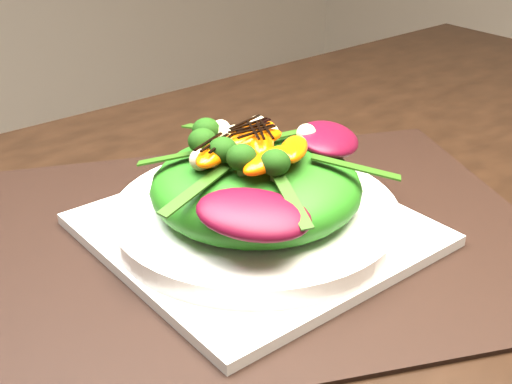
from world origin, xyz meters
TOP-DOWN VIEW (x-y plane):
  - dining_table at (0.00, 0.00)m, footprint 1.60×0.90m
  - placemat at (-0.03, 0.05)m, footprint 0.65×0.59m
  - plate_base at (-0.03, 0.05)m, footprint 0.27×0.27m
  - salad_bowl at (-0.03, 0.05)m, footprint 0.35×0.35m
  - lettuce_mound at (-0.03, 0.05)m, footprint 0.22×0.22m
  - radicchio_leaf at (0.06, 0.04)m, footprint 0.11×0.10m
  - orange_segment at (-0.04, 0.06)m, footprint 0.06×0.03m
  - broccoli_floret at (-0.09, 0.08)m, footprint 0.04×0.04m
  - macadamia_nut at (0.01, 0.02)m, footprint 0.02×0.02m
  - balsamic_drizzle at (-0.04, 0.06)m, footprint 0.05×0.01m

SIDE VIEW (x-z plane):
  - dining_table at x=0.00m, z-range 0.35..1.10m
  - placemat at x=-0.03m, z-range 0.75..0.75m
  - plate_base at x=-0.03m, z-range 0.75..0.76m
  - salad_bowl at x=-0.03m, z-range 0.76..0.78m
  - lettuce_mound at x=-0.03m, z-range 0.77..0.84m
  - radicchio_leaf at x=0.06m, z-range 0.82..0.84m
  - broccoli_floret at x=-0.09m, z-range 0.82..0.86m
  - macadamia_nut at x=0.01m, z-range 0.83..0.85m
  - orange_segment at x=-0.04m, z-range 0.84..0.85m
  - balsamic_drizzle at x=-0.04m, z-range 0.85..0.85m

